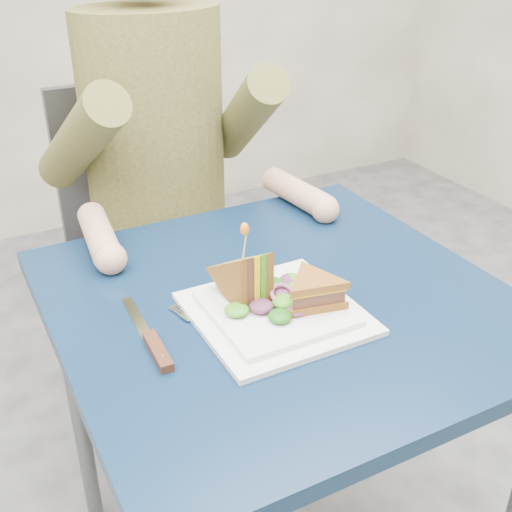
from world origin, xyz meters
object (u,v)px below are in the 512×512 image
chair (151,232)px  diner (155,106)px  sandwich_flat (313,291)px  table (280,334)px  fork (209,329)px  sandwich_upright (245,280)px  knife (154,344)px  plate (276,311)px

chair → diner: size_ratio=1.25×
diner → sandwich_flat: 0.68m
table → fork: 0.18m
sandwich_upright → fork: 0.10m
diner → fork: bearing=-103.6°
sandwich_upright → table: bearing=4.0°
chair → sandwich_flat: 0.81m
diner → sandwich_upright: size_ratio=5.53×
diner → fork: (-0.15, -0.63, -0.18)m
sandwich_flat → knife: size_ratio=0.62×
fork → knife: (-0.09, -0.00, 0.00)m
table → chair: 0.71m
table → sandwich_flat: size_ratio=5.47×
chair → sandwich_upright: size_ratio=6.91×
table → diner: size_ratio=1.01×
sandwich_flat → sandwich_upright: sandwich_upright is taller
table → plate: 0.11m
sandwich_upright → fork: sandwich_upright is taller
diner → sandwich_flat: (0.02, -0.67, -0.14)m
knife → plate: bearing=-3.1°
table → diner: 0.65m
chair → plate: size_ratio=3.58×
sandwich_upright → knife: (-0.17, -0.03, -0.05)m
sandwich_flat → fork: 0.18m
diner → fork: size_ratio=4.24×
sandwich_upright → knife: size_ratio=0.61×
chair → knife: 0.81m
plate → knife: (-0.21, 0.01, -0.00)m
plate → sandwich_flat: bearing=-24.4°
sandwich_flat → sandwich_upright: 0.11m
table → sandwich_upright: sandwich_upright is taller
table → diner: bearing=90.0°
table → plate: plate is taller
sandwich_flat → diner: bearing=91.5°
chair → sandwich_upright: (-0.07, -0.71, 0.24)m
diner → plate: (-0.04, -0.64, -0.18)m
diner → sandwich_flat: bearing=-88.5°
diner → knife: bearing=-111.1°
plate → sandwich_upright: 0.07m
chair → table: bearing=-90.0°
knife → fork: bearing=0.8°
diner → plate: 0.67m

